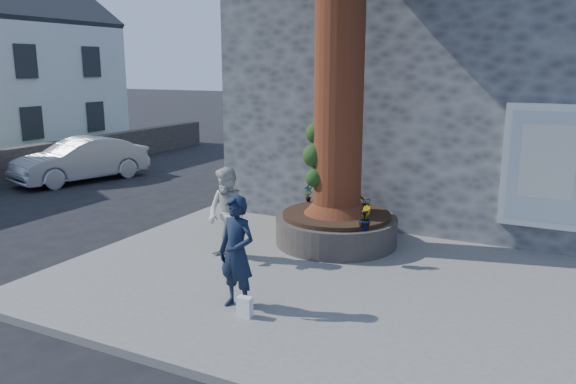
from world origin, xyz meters
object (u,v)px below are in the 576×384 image
at_px(man, 237,253).
at_px(car_silver, 81,160).
at_px(planter, 336,228).
at_px(woman, 228,214).

bearing_deg(man, car_silver, 156.37).
bearing_deg(planter, man, -92.13).
height_order(woman, car_silver, woman).
bearing_deg(man, planter, 96.77).
height_order(planter, man, man).
bearing_deg(man, woman, 135.37).
bearing_deg(car_silver, woman, -11.43).
relative_size(man, woman, 0.98).
distance_m(man, car_silver, 10.99).
bearing_deg(planter, car_silver, 164.70).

